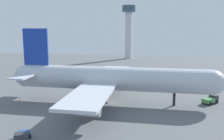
% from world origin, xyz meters
% --- Properties ---
extents(ground_plane, '(233.25, 233.25, 0.00)m').
position_xyz_m(ground_plane, '(0.00, 0.00, 0.00)').
color(ground_plane, slate).
extents(cargo_airplane, '(58.31, 50.69, 20.30)m').
position_xyz_m(cargo_airplane, '(-0.09, -0.00, 6.63)').
color(cargo_airplane, silver).
rests_on(cargo_airplane, ground_plane).
extents(pushback_tractor, '(4.84, 4.82, 2.17)m').
position_xyz_m(pushback_tractor, '(26.76, 3.82, 1.10)').
color(pushback_tractor, '#333338').
rests_on(pushback_tractor, ground_plane).
extents(fuel_truck, '(3.69, 4.87, 2.16)m').
position_xyz_m(fuel_truck, '(-11.79, -26.85, 1.06)').
color(fuel_truck, '#333338').
rests_on(fuel_truck, ground_plane).
extents(safety_cone_nose, '(0.51, 0.51, 0.73)m').
position_xyz_m(safety_cone_nose, '(26.24, 1.97, 0.36)').
color(safety_cone_nose, orange).
rests_on(safety_cone_nose, ground_plane).
extents(safety_cone_tail, '(0.45, 0.45, 0.64)m').
position_xyz_m(safety_cone_tail, '(-26.24, -2.95, 0.32)').
color(safety_cone_tail, orange).
rests_on(safety_cone_tail, ground_plane).
extents(control_tower, '(8.59, 8.59, 34.28)m').
position_xyz_m(control_tower, '(-6.62, 97.58, 20.73)').
color(control_tower, silver).
rests_on(control_tower, ground_plane).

